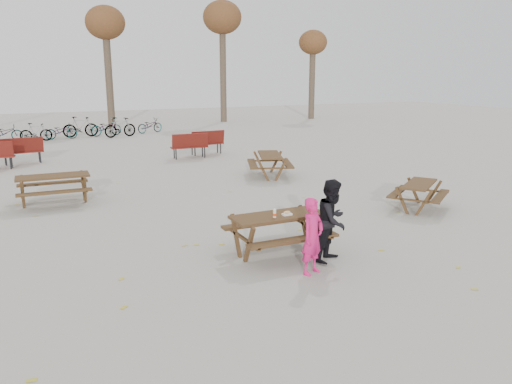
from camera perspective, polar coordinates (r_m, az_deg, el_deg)
name	(u,v)px	position (r m, az deg, el deg)	size (l,w,h in m)	color
ground	(278,253)	(9.71, 2.54, -7.00)	(80.00, 80.00, 0.00)	gray
main_picnic_table	(278,224)	(9.52, 2.57, -3.69)	(1.80, 1.45, 0.78)	#3B2615
food_tray	(287,214)	(9.43, 3.57, -2.56)	(0.18, 0.11, 0.04)	white
bread_roll	(287,212)	(9.42, 3.57, -2.31)	(0.14, 0.06, 0.05)	tan
soda_bottle	(275,214)	(9.25, 2.14, -2.51)	(0.07, 0.07, 0.17)	silver
child	(313,236)	(8.60, 6.48, -5.05)	(0.49, 0.32, 1.34)	#D41A66
adult	(332,220)	(9.22, 8.73, -3.24)	(0.74, 0.58, 1.53)	black
picnic_table_east	(418,196)	(13.38, 18.07, -0.43)	(1.56, 1.26, 0.67)	#3B2615
picnic_table_north	(54,190)	(14.19, -22.08, 0.24)	(1.81, 1.46, 0.78)	#3B2615
picnic_table_far	(270,165)	(16.75, 1.59, 3.07)	(1.76, 1.42, 0.76)	#3B2615
park_bench_row	(108,148)	(20.53, -16.52, 4.83)	(9.74, 2.04, 1.03)	maroon
bicycle_row	(85,128)	(28.69, -18.91, 6.88)	(9.22, 2.36, 1.12)	black
tree_row	(102,26)	(33.71, -17.19, 17.62)	(32.17, 3.52, 8.26)	#382B21
fallen_leaves	(248,217)	(12.05, -0.89, -2.88)	(11.00, 11.00, 0.01)	gold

